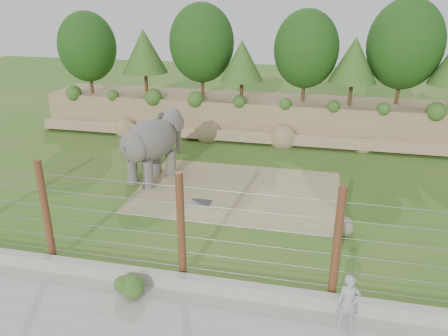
% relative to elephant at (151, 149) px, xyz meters
% --- Properties ---
extents(ground, '(90.00, 90.00, 0.00)m').
position_rel_elephant_xyz_m(ground, '(4.23, -3.50, -1.69)').
color(ground, '#306A1A').
rests_on(ground, ground).
extents(back_embankment, '(30.00, 5.52, 8.77)m').
position_rel_elephant_xyz_m(back_embankment, '(4.82, 9.17, 2.27)').
color(back_embankment, '#917B56').
rests_on(back_embankment, ground).
extents(dirt_patch, '(10.00, 7.00, 0.02)m').
position_rel_elephant_xyz_m(dirt_patch, '(4.73, -0.50, -1.68)').
color(dirt_patch, tan).
rests_on(dirt_patch, ground).
extents(drain_grate, '(1.00, 0.60, 0.03)m').
position_rel_elephant_xyz_m(drain_grate, '(3.24, -2.16, -1.66)').
color(drain_grate, '#262628').
rests_on(drain_grate, dirt_patch).
extents(elephant, '(3.20, 4.55, 3.39)m').
position_rel_elephant_xyz_m(elephant, '(0.00, 0.00, 0.00)').
color(elephant, '#5E5853').
rests_on(elephant, ground).
extents(stone_ball, '(0.80, 0.80, 0.80)m').
position_rel_elephant_xyz_m(stone_ball, '(9.73, -3.80, -1.27)').
color(stone_ball, gray).
rests_on(stone_ball, dirt_patch).
extents(retaining_wall, '(26.00, 0.35, 0.50)m').
position_rel_elephant_xyz_m(retaining_wall, '(4.23, -8.50, -1.44)').
color(retaining_wall, '#BBB8AC').
rests_on(retaining_wall, ground).
extents(walkway, '(26.00, 4.00, 0.01)m').
position_rel_elephant_xyz_m(walkway, '(4.23, -10.50, -1.69)').
color(walkway, '#BBB8AC').
rests_on(walkway, ground).
extents(barrier_fence, '(20.26, 0.26, 4.00)m').
position_rel_elephant_xyz_m(barrier_fence, '(4.23, -8.00, 0.31)').
color(barrier_fence, '#562818').
rests_on(barrier_fence, ground).
extents(walkway_shrub, '(0.78, 0.78, 0.78)m').
position_rel_elephant_xyz_m(walkway_shrub, '(2.79, -9.30, -1.29)').
color(walkway_shrub, '#2F5822').
rests_on(walkway_shrub, walkway).
extents(zookeeper, '(0.71, 0.52, 1.80)m').
position_rel_elephant_xyz_m(zookeeper, '(9.64, -9.26, -0.78)').
color(zookeeper, '#ACB1B6').
rests_on(zookeeper, walkway).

